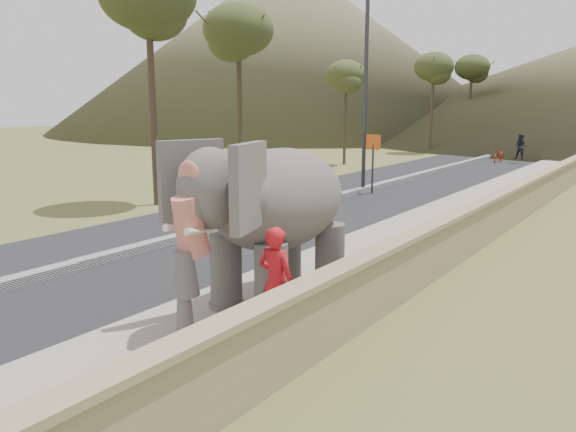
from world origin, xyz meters
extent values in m
plane|color=olive|center=(0.00, 0.00, 0.00)|extent=(160.00, 160.00, 0.00)
cube|color=black|center=(-5.00, 10.00, 0.01)|extent=(7.00, 120.00, 0.03)
cube|color=black|center=(-5.00, 10.00, 0.11)|extent=(0.35, 120.00, 0.22)
cube|color=#9E9687|center=(0.00, 10.00, 0.07)|extent=(3.00, 120.00, 0.15)
cube|color=tan|center=(1.65, 10.00, 0.55)|extent=(0.30, 120.00, 1.10)
cylinder|color=#2E2E33|center=(-5.00, 13.97, 4.00)|extent=(0.16, 0.16, 8.00)
cylinder|color=#2D2D33|center=(-4.50, 13.81, 1.00)|extent=(0.08, 0.08, 2.00)
cube|color=#E75815|center=(-4.50, 13.81, 2.10)|extent=(0.60, 0.05, 0.60)
cone|color=brown|center=(-38.00, 55.00, 11.00)|extent=(60.00, 60.00, 22.00)
imported|color=red|center=(0.95, -0.13, 1.00)|extent=(0.62, 0.41, 1.71)
imported|color=maroon|center=(-3.70, 29.61, 0.45)|extent=(0.68, 1.74, 0.90)
imported|color=black|center=(-2.47, 29.61, 1.03)|extent=(0.79, 0.63, 1.57)
camera|label=1|loc=(5.72, -6.57, 3.62)|focal=35.00mm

